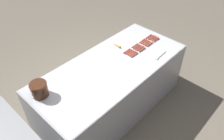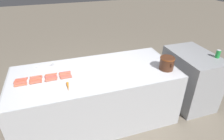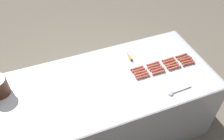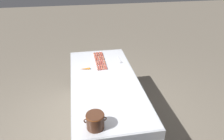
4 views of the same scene
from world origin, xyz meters
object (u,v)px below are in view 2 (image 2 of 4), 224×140
at_px(hot_dog_3, 65,72).
at_px(serving_spoon, 50,65).
at_px(hot_dog_14, 51,79).
at_px(hot_dog_6, 50,76).
at_px(back_cabinet, 190,78).
at_px(hot_dog_16, 20,85).
at_px(hot_dog_13, 36,81).
at_px(hot_dog_1, 36,77).
at_px(hot_dog_12, 20,83).
at_px(hot_dog_11, 65,75).
at_px(hot_dog_9, 36,80).
at_px(hot_dog_19, 66,78).
at_px(hot_dog_2, 51,74).
at_px(hot_dog_5, 36,78).
at_px(hot_dog_17, 36,83).
at_px(soda_can, 218,54).
at_px(hot_dog_18, 51,80).
at_px(hot_dog_8, 20,82).
at_px(hot_dog_10, 51,77).
at_px(bean_pot, 167,63).
at_px(hot_dog_15, 66,76).
at_px(hot_dog_7, 65,74).
at_px(hot_dog_0, 21,79).
at_px(carrot, 68,86).
at_px(hot_dog_4, 21,80).

xyz_separation_m(hot_dog_3, serving_spoon, (-0.29, -0.20, -0.00)).
bearing_deg(hot_dog_14, hot_dog_6, -172.02).
height_order(back_cabinet, hot_dog_3, back_cabinet).
bearing_deg(hot_dog_16, hot_dog_13, 100.95).
distance_m(hot_dog_1, hot_dog_12, 0.21).
bearing_deg(hot_dog_3, hot_dog_11, -2.99).
bearing_deg(hot_dog_12, hot_dog_9, 101.25).
relative_size(back_cabinet, hot_dog_19, 5.93).
bearing_deg(hot_dog_2, hot_dog_19, 52.06).
distance_m(hot_dog_5, hot_dog_17, 0.11).
distance_m(hot_dog_9, soda_can, 2.71).
distance_m(hot_dog_12, serving_spoon, 0.54).
bearing_deg(hot_dog_18, hot_dog_9, -111.63).
xyz_separation_m(hot_dog_8, hot_dog_11, (0.00, 0.57, 0.00)).
distance_m(hot_dog_12, soda_can, 2.88).
relative_size(hot_dog_1, hot_dog_10, 1.00).
distance_m(hot_dog_19, soda_can, 2.31).
distance_m(hot_dog_12, hot_dog_18, 0.38).
distance_m(hot_dog_13, bean_pot, 1.81).
bearing_deg(hot_dog_10, hot_dog_18, -5.29).
bearing_deg(hot_dog_17, hot_dog_15, 94.98).
bearing_deg(hot_dog_7, hot_dog_15, 4.28).
distance_m(hot_dog_2, hot_dog_13, 0.23).
height_order(back_cabinet, hot_dog_12, back_cabinet).
distance_m(hot_dog_2, hot_dog_12, 0.40).
xyz_separation_m(hot_dog_3, hot_dog_9, (0.07, -0.38, 0.00)).
bearing_deg(hot_dog_2, hot_dog_9, -70.40).
bearing_deg(hot_dog_18, back_cabinet, 90.19).
bearing_deg(hot_dog_0, carrot, 57.19).
bearing_deg(hot_dog_17, hot_dog_12, -101.82).
xyz_separation_m(hot_dog_17, serving_spoon, (-0.44, 0.19, -0.00)).
xyz_separation_m(hot_dog_18, soda_can, (0.20, 2.50, 0.10)).
bearing_deg(hot_dog_18, hot_dog_1, -128.14).
relative_size(hot_dog_6, hot_dog_12, 1.00).
bearing_deg(hot_dog_6, bean_pot, 79.60).
relative_size(back_cabinet, hot_dog_11, 5.94).
bearing_deg(hot_dog_9, soda_can, 84.20).
xyz_separation_m(hot_dog_1, hot_dog_4, (0.04, -0.19, 0.00)).
relative_size(hot_dog_9, hot_dog_16, 1.00).
bearing_deg(hot_dog_15, back_cabinet, 89.24).
height_order(hot_dog_2, hot_dog_8, same).
height_order(hot_dog_1, hot_dog_11, same).
height_order(hot_dog_13, hot_dog_16, same).
distance_m(hot_dog_16, serving_spoon, 0.57).
height_order(hot_dog_6, hot_dog_7, same).
bearing_deg(hot_dog_3, hot_dog_12, -79.56).
distance_m(hot_dog_7, hot_dog_15, 0.07).
bearing_deg(hot_dog_0, hot_dog_3, 89.73).
relative_size(hot_dog_3, hot_dog_6, 1.00).
relative_size(hot_dog_1, carrot, 0.88).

